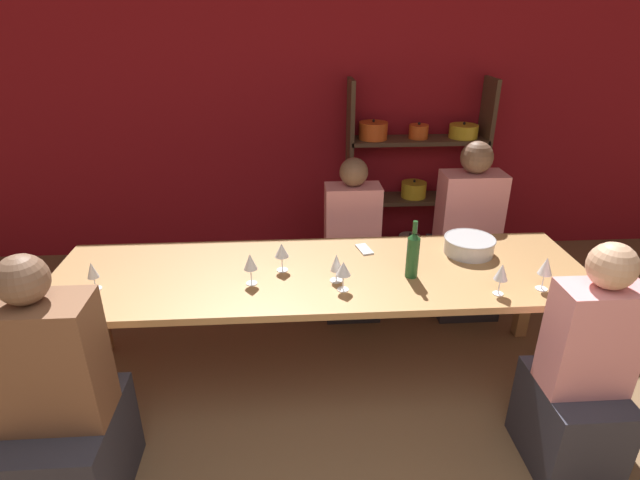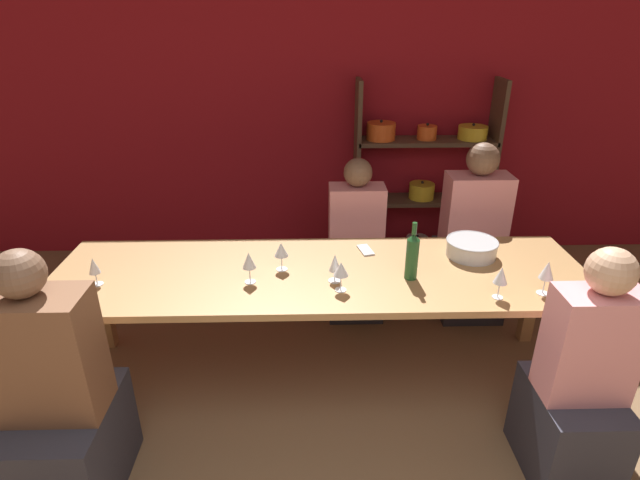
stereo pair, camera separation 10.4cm
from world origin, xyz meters
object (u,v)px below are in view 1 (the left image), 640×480
object	(u,v)px
wine_glass_white_f	(92,271)
wine_glass_white_b	(343,269)
wine_glass_white_d	(502,273)
cell_phone	(364,249)
wine_glass_white_e	(336,263)
wine_bottle_green	(413,254)
person_far_a	(464,249)
wine_glass_white_c	(282,251)
dining_table	(321,282)
shelf_unit	(414,188)
person_far_b	(351,256)
wine_glass_white_a	(546,267)
person_near_b	(578,390)
wine_glass_white_g	(250,263)
person_near_a	(63,421)
mixing_bowl	(469,245)

from	to	relation	value
wine_glass_white_f	wine_glass_white_b	bearing A→B (deg)	-4.11
wine_glass_white_d	cell_phone	size ratio (longest dim) A/B	1.09
wine_glass_white_e	cell_phone	distance (m)	0.44
wine_bottle_green	person_far_a	distance (m)	1.18
wine_bottle_green	cell_phone	distance (m)	0.43
wine_glass_white_c	dining_table	bearing A→B (deg)	-6.02
shelf_unit	wine_glass_white_c	bearing A→B (deg)	-125.03
wine_glass_white_f	person_far_b	world-z (taller)	person_far_b
wine_glass_white_d	cell_phone	bearing A→B (deg)	137.77
wine_glass_white_b	wine_glass_white_e	size ratio (longest dim) A/B	1.03
person_far_b	wine_bottle_green	bearing A→B (deg)	103.50
wine_glass_white_e	wine_glass_white_d	bearing A→B (deg)	-13.08
wine_glass_white_a	cell_phone	size ratio (longest dim) A/B	1.17
person_far_a	person_near_b	xyz separation A→B (m)	(0.05, -1.53, -0.02)
wine_glass_white_g	person_near_b	distance (m)	1.75
person_near_a	person_far_b	bearing A→B (deg)	46.88
wine_glass_white_a	wine_glass_white_f	xyz separation A→B (m)	(-2.40, 0.16, -0.03)
wine_glass_white_b	wine_glass_white_c	size ratio (longest dim) A/B	0.99
cell_phone	person_far_a	xyz separation A→B (m)	(0.86, 0.54, -0.29)
person_near_a	person_far_b	world-z (taller)	person_near_a
wine_bottle_green	person_near_a	distance (m)	1.89
wine_glass_white_a	person_far_b	size ratio (longest dim) A/B	0.16
mixing_bowl	person_far_a	xyz separation A→B (m)	(0.22, 0.63, -0.34)
wine_bottle_green	wine_glass_white_a	xyz separation A→B (m)	(0.67, -0.19, -0.01)
wine_glass_white_c	wine_glass_white_b	bearing A→B (deg)	-36.71
wine_glass_white_a	wine_glass_white_g	distance (m)	1.57
cell_phone	mixing_bowl	bearing A→B (deg)	-7.40
wine_glass_white_b	wine_glass_white_g	bearing A→B (deg)	168.61
shelf_unit	wine_glass_white_b	bearing A→B (deg)	-113.99
shelf_unit	person_far_a	xyz separation A→B (m)	(0.18, -0.91, -0.18)
wine_glass_white_b	person_far_a	size ratio (longest dim) A/B	0.13
wine_glass_white_d	wine_glass_white_f	world-z (taller)	wine_glass_white_d
dining_table	wine_glass_white_a	size ratio (longest dim) A/B	16.22
mixing_bowl	wine_glass_white_f	distance (m)	2.17
wine_glass_white_f	person_near_b	bearing A→B (deg)	-13.92
wine_glass_white_d	wine_glass_white_g	world-z (taller)	wine_glass_white_g
wine_bottle_green	person_near_a	xyz separation A→B (m)	(-1.71, -0.68, -0.44)
dining_table	wine_glass_white_a	xyz separation A→B (m)	(1.17, -0.28, 0.21)
person_near_a	person_far_a	xyz separation A→B (m)	(2.35, 1.58, 0.01)
wine_glass_white_c	wine_glass_white_f	xyz separation A→B (m)	(-1.00, -0.15, -0.01)
mixing_bowl	person_far_b	world-z (taller)	person_far_b
cell_phone	person_near_b	world-z (taller)	person_near_b
shelf_unit	person_near_a	size ratio (longest dim) A/B	1.25
dining_table	wine_glass_white_a	bearing A→B (deg)	-13.48
wine_glass_white_d	wine_glass_white_f	distance (m)	2.15
mixing_bowl	wine_glass_white_f	size ratio (longest dim) A/B	1.93
wine_glass_white_c	person_near_b	size ratio (longest dim) A/B	0.14
wine_glass_white_d	person_near_a	bearing A→B (deg)	-167.72
wine_glass_white_b	wine_glass_white_f	bearing A→B (deg)	175.89
wine_glass_white_b	person_near_a	world-z (taller)	person_near_a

